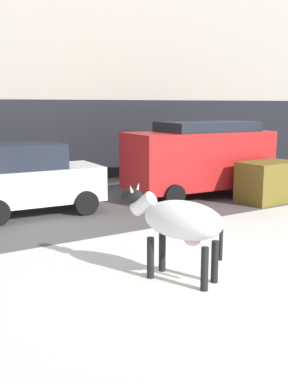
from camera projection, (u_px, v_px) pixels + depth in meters
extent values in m
cube|color=#514F4C|center=(89.00, 207.00, 12.81)|extent=(60.00, 5.60, 0.01)
cube|color=#A39989|center=(13.00, 4.00, 16.77)|extent=(44.00, 6.00, 13.00)
cube|color=black|center=(47.00, 142.00, 15.17)|extent=(43.12, 0.10, 2.80)
ellipsoid|color=silver|center=(183.00, 220.00, 7.32)|extent=(1.15, 1.52, 0.64)
ellipsoid|color=black|center=(193.00, 216.00, 7.39)|extent=(0.50, 0.63, 0.40)
cylinder|color=black|center=(150.00, 258.00, 7.54)|extent=(0.12, 0.12, 0.70)
cylinder|color=black|center=(162.00, 251.00, 7.86)|extent=(0.12, 0.12, 0.70)
cylinder|color=black|center=(205.00, 269.00, 7.03)|extent=(0.12, 0.12, 0.70)
cylinder|color=black|center=(215.00, 262.00, 7.35)|extent=(0.12, 0.12, 0.70)
cylinder|color=silver|center=(144.00, 204.00, 7.68)|extent=(0.44, 0.54, 0.44)
ellipsoid|color=black|center=(133.00, 197.00, 7.77)|extent=(0.41, 0.50, 0.28)
cone|color=beige|center=(131.00, 189.00, 7.63)|extent=(0.13, 0.10, 0.15)
cone|color=beige|center=(138.00, 187.00, 7.81)|extent=(0.13, 0.10, 0.15)
cylinder|color=black|center=(221.00, 242.00, 7.02)|extent=(0.06, 0.06, 0.60)
ellipsoid|color=beige|center=(192.00, 240.00, 7.28)|extent=(0.34, 0.36, 0.20)
cube|color=white|center=(33.00, 185.00, 11.98)|extent=(3.60, 1.92, 0.90)
cube|color=#1E232D|center=(26.00, 156.00, 11.76)|extent=(1.89, 1.61, 0.64)
cylinder|color=black|center=(65.00, 192.00, 13.33)|extent=(0.65, 0.26, 0.64)
cylinder|color=black|center=(86.00, 203.00, 11.86)|extent=(0.65, 0.26, 0.64)
cube|color=red|center=(199.00, 159.00, 14.17)|extent=(4.71, 2.19, 1.70)
cube|color=#1E232D|center=(208.00, 126.00, 14.12)|extent=(3.10, 1.86, 0.30)
cylinder|color=black|center=(218.00, 178.00, 15.85)|extent=(0.65, 0.26, 0.64)
cylinder|color=black|center=(255.00, 187.00, 14.21)|extent=(0.65, 0.26, 0.64)
cylinder|color=black|center=(142.00, 185.00, 14.46)|extent=(0.65, 0.26, 0.64)
cylinder|color=black|center=(174.00, 196.00, 12.82)|extent=(0.65, 0.26, 0.64)
cylinder|color=#282833|center=(5.00, 180.00, 14.66)|extent=(0.24, 0.24, 0.88)
cube|color=#386B42|center=(4.00, 157.00, 14.51)|extent=(0.36, 0.22, 0.64)
sphere|color=#9E7051|center=(3.00, 143.00, 14.43)|extent=(0.20, 0.20, 0.20)
cylinder|color=#282833|center=(131.00, 169.00, 17.12)|extent=(0.24, 0.24, 0.88)
cube|color=#2D4C93|center=(131.00, 149.00, 16.97)|extent=(0.36, 0.22, 0.64)
sphere|color=tan|center=(131.00, 138.00, 16.89)|extent=(0.20, 0.20, 0.20)
cube|color=brown|center=(268.00, 182.00, 13.41)|extent=(1.76, 1.20, 1.20)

